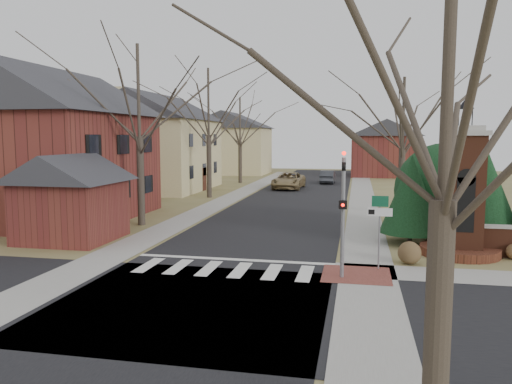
% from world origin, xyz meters
% --- Properties ---
extents(ground, '(120.00, 120.00, 0.00)m').
position_xyz_m(ground, '(0.00, 0.00, 0.00)').
color(ground, olive).
rests_on(ground, ground).
extents(main_street, '(8.00, 70.00, 0.01)m').
position_xyz_m(main_street, '(0.00, 22.00, 0.01)').
color(main_street, black).
rests_on(main_street, ground).
extents(cross_street, '(120.00, 8.00, 0.01)m').
position_xyz_m(cross_street, '(0.00, -3.00, 0.01)').
color(cross_street, black).
rests_on(cross_street, ground).
extents(crosswalk_zone, '(8.00, 2.20, 0.02)m').
position_xyz_m(crosswalk_zone, '(0.00, 0.80, 0.01)').
color(crosswalk_zone, silver).
rests_on(crosswalk_zone, ground).
extents(stop_bar, '(8.00, 0.35, 0.02)m').
position_xyz_m(stop_bar, '(0.00, 2.30, 0.01)').
color(stop_bar, silver).
rests_on(stop_bar, ground).
extents(sidewalk_right_main, '(2.00, 60.00, 0.02)m').
position_xyz_m(sidewalk_right_main, '(5.20, 22.00, 0.01)').
color(sidewalk_right_main, gray).
rests_on(sidewalk_right_main, ground).
extents(sidewalk_left, '(2.00, 60.00, 0.02)m').
position_xyz_m(sidewalk_left, '(-5.20, 22.00, 0.01)').
color(sidewalk_left, gray).
rests_on(sidewalk_left, ground).
extents(curb_apron, '(2.40, 2.40, 0.02)m').
position_xyz_m(curb_apron, '(4.80, 1.00, 0.01)').
color(curb_apron, brown).
rests_on(curb_apron, ground).
extents(traffic_signal_pole, '(0.28, 0.41, 4.50)m').
position_xyz_m(traffic_signal_pole, '(4.30, 0.57, 2.59)').
color(traffic_signal_pole, slate).
rests_on(traffic_signal_pole, ground).
extents(sign_post, '(0.90, 0.07, 2.75)m').
position_xyz_m(sign_post, '(5.59, 1.99, 1.95)').
color(sign_post, slate).
rests_on(sign_post, ground).
extents(brick_gate_monument, '(3.20, 3.20, 6.47)m').
position_xyz_m(brick_gate_monument, '(9.00, 4.99, 2.17)').
color(brick_gate_monument, '#5D2D1B').
rests_on(brick_gate_monument, ground).
extents(house_brick_left, '(9.80, 11.80, 9.42)m').
position_xyz_m(house_brick_left, '(-13.01, 9.99, 4.66)').
color(house_brick_left, maroon).
rests_on(house_brick_left, ground).
extents(house_stucco_left, '(9.80, 12.80, 9.28)m').
position_xyz_m(house_stucco_left, '(-13.50, 27.00, 4.59)').
color(house_stucco_left, beige).
rests_on(house_stucco_left, ground).
extents(garage_left, '(4.80, 4.80, 4.29)m').
position_xyz_m(garage_left, '(-8.52, 4.49, 2.24)').
color(garage_left, maroon).
rests_on(garage_left, ground).
extents(house_distant_left, '(10.80, 8.80, 8.53)m').
position_xyz_m(house_distant_left, '(-12.01, 48.00, 4.25)').
color(house_distant_left, beige).
rests_on(house_distant_left, ground).
extents(house_distant_right, '(8.80, 8.80, 7.30)m').
position_xyz_m(house_distant_right, '(7.99, 47.99, 3.65)').
color(house_distant_right, maroon).
rests_on(house_distant_right, ground).
extents(evergreen_near, '(2.80, 2.80, 4.10)m').
position_xyz_m(evergreen_near, '(7.20, 7.00, 2.30)').
color(evergreen_near, '#473D33').
rests_on(evergreen_near, ground).
extents(evergreen_mid, '(3.40, 3.40, 4.70)m').
position_xyz_m(evergreen_mid, '(10.50, 8.20, 2.60)').
color(evergreen_mid, '#473D33').
rests_on(evergreen_mid, ground).
extents(evergreen_mass, '(4.80, 4.80, 4.80)m').
position_xyz_m(evergreen_mass, '(9.00, 9.50, 2.40)').
color(evergreen_mass, black).
rests_on(evergreen_mass, ground).
extents(bare_tree_0, '(8.05, 8.05, 11.15)m').
position_xyz_m(bare_tree_0, '(-7.00, 9.00, 7.70)').
color(bare_tree_0, '#473D33').
rests_on(bare_tree_0, ground).
extents(bare_tree_1, '(8.40, 8.40, 11.64)m').
position_xyz_m(bare_tree_1, '(-7.00, 22.00, 8.03)').
color(bare_tree_1, '#473D33').
rests_on(bare_tree_1, ground).
extents(bare_tree_2, '(7.35, 7.35, 10.19)m').
position_xyz_m(bare_tree_2, '(-7.50, 35.00, 7.03)').
color(bare_tree_2, '#473D33').
rests_on(bare_tree_2, ground).
extents(bare_tree_3, '(7.00, 7.00, 9.70)m').
position_xyz_m(bare_tree_3, '(7.50, 16.00, 6.69)').
color(bare_tree_3, '#473D33').
rests_on(bare_tree_3, ground).
extents(bare_tree_4, '(6.65, 6.65, 9.21)m').
position_xyz_m(bare_tree_4, '(6.00, -9.00, 6.35)').
color(bare_tree_4, '#473D33').
rests_on(bare_tree_4, ground).
extents(pickup_truck, '(2.78, 5.68, 1.55)m').
position_xyz_m(pickup_truck, '(-1.60, 29.96, 0.78)').
color(pickup_truck, '#937D50').
rests_on(pickup_truck, ground).
extents(distant_car, '(1.49, 4.13, 1.35)m').
position_xyz_m(distant_car, '(1.70, 36.37, 0.68)').
color(distant_car, '#373A40').
rests_on(distant_car, ground).
extents(dry_shrub_left, '(0.89, 0.89, 0.89)m').
position_xyz_m(dry_shrub_left, '(6.80, 3.00, 0.44)').
color(dry_shrub_left, brown).
rests_on(dry_shrub_left, ground).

